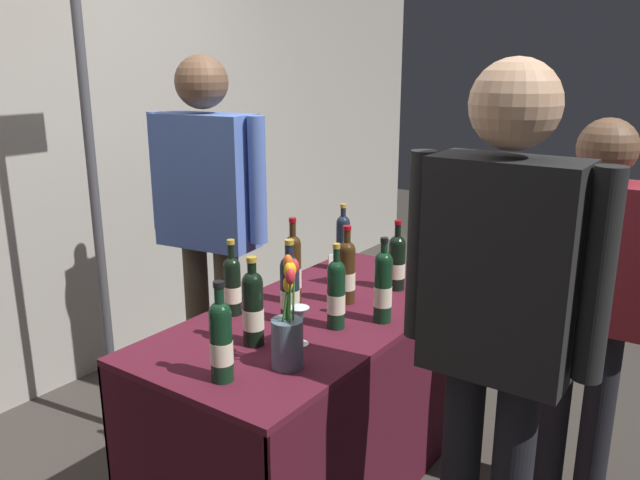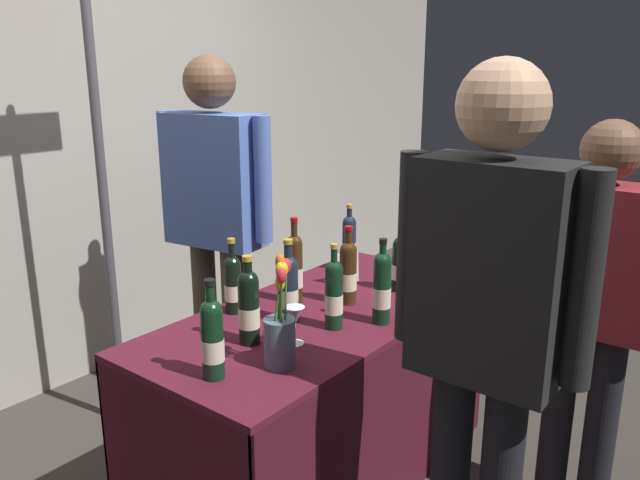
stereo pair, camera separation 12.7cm
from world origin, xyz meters
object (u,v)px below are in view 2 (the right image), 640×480
Objects in this scene: vendor_presenter at (215,204)px; taster_foreground_right at (595,291)px; tasting_table at (320,365)px; display_bottle_0 at (334,294)px; flower_vase at (280,332)px; featured_wine_bottle at (249,306)px; wine_glass_near_vendor at (295,317)px; booth_signpost at (99,143)px.

taster_foreground_right is at bearing 2.95° from vendor_presenter.
display_bottle_0 reaches higher than tasting_table.
flower_vase is at bearing -40.60° from vendor_presenter.
tasting_table is 4.83× the size of featured_wine_bottle.
flower_vase is 1.14m from vendor_presenter.
tasting_table is at bearing 21.66° from wine_glass_near_vendor.
wine_glass_near_vendor is 0.36× the size of flower_vase.
booth_signpost reaches higher than taster_foreground_right.
taster_foreground_right is (0.77, -0.79, 0.05)m from wine_glass_near_vendor.
vendor_presenter is 0.77× the size of booth_signpost.
booth_signpost is (0.12, 1.03, 0.48)m from featured_wine_bottle.
wine_glass_near_vendor is 1.27m from booth_signpost.
featured_wine_bottle is 2.32× the size of wine_glass_near_vendor.
featured_wine_bottle is at bearing 40.90° from taster_foreground_right.
taster_foreground_right is 2.14m from booth_signpost.
vendor_presenter is at bearing 78.86° from tasting_table.
featured_wine_bottle is 0.22m from flower_vase.
featured_wine_bottle is at bearing -96.89° from booth_signpost.
featured_wine_bottle is 0.93m from vendor_presenter.
tasting_table is at bearing 22.80° from flower_vase.
flower_vase is (-0.45, -0.19, 0.36)m from tasting_table.
wine_glass_near_vendor is (-0.29, -0.12, 0.34)m from tasting_table.
vendor_presenter is (0.44, 0.88, 0.22)m from wine_glass_near_vendor.
display_bottle_0 is at bearing 8.04° from flower_vase.
taster_foreground_right is (0.86, -0.93, 0.02)m from featured_wine_bottle.
tasting_table is 0.95m from vendor_presenter.
flower_vase is (-0.07, -0.21, -0.02)m from featured_wine_bottle.
vendor_presenter is at bearing 63.15° from wine_glass_near_vendor.
display_bottle_0 is at bearing -23.32° from vendor_presenter.
vendor_presenter is 1.71m from taster_foreground_right.
flower_vase is at bearing -171.96° from display_bottle_0.
tasting_table is at bearing -2.36° from featured_wine_bottle.
featured_wine_bottle is at bearing 177.64° from tasting_table.
featured_wine_bottle is 0.14× the size of booth_signpost.
flower_vase reaches higher than display_bottle_0.
vendor_presenter is at bearing 54.19° from featured_wine_bottle.
display_bottle_0 is at bearing -28.14° from featured_wine_bottle.
wine_glass_near_vendor is at bearing -34.99° from vendor_presenter.
wine_glass_near_vendor is 1.11m from taster_foreground_right.
tasting_table is 0.41m from display_bottle_0.
flower_vase is at bearing -108.22° from featured_wine_bottle.
vendor_presenter is (0.60, 0.95, 0.20)m from flower_vase.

